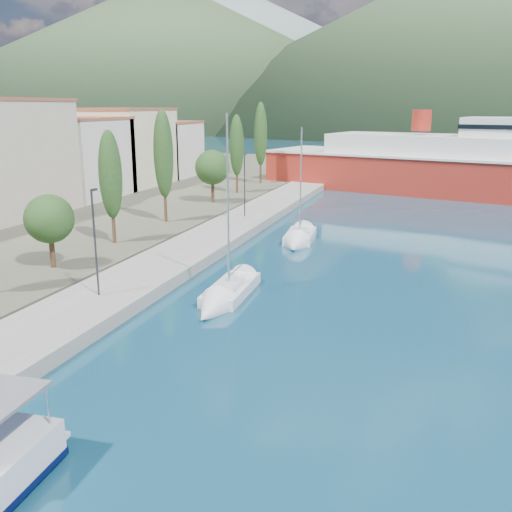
% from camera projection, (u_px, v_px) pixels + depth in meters
% --- Properties ---
extents(ground, '(1400.00, 1400.00, 0.00)m').
position_uv_depth(ground, '(403.00, 157.00, 128.57)').
color(ground, navy).
extents(quay, '(5.00, 88.00, 0.80)m').
position_uv_depth(quay, '(195.00, 248.00, 44.91)').
color(quay, gray).
rests_on(quay, ground).
extents(town_buildings, '(9.20, 69.20, 11.30)m').
position_uv_depth(town_buildings, '(38.00, 161.00, 60.58)').
color(town_buildings, beige).
rests_on(town_buildings, land_strip).
extents(tree_row, '(3.84, 61.65, 11.09)m').
position_uv_depth(tree_row, '(162.00, 168.00, 52.06)').
color(tree_row, '#47301E').
rests_on(tree_row, land_strip).
extents(lamp_posts, '(0.15, 46.38, 6.06)m').
position_uv_depth(lamp_posts, '(110.00, 233.00, 33.06)').
color(lamp_posts, '#2D2D33').
rests_on(lamp_posts, quay).
extents(sailboat_near, '(2.50, 8.22, 11.70)m').
position_uv_depth(sailboat_near, '(221.00, 300.00, 33.18)').
color(sailboat_near, silver).
rests_on(sailboat_near, ground).
extents(sailboat_mid, '(3.04, 7.32, 10.46)m').
position_uv_depth(sailboat_mid, '(297.00, 241.00, 47.64)').
color(sailboat_mid, silver).
rests_on(sailboat_mid, ground).
extents(ferry, '(58.38, 25.97, 11.35)m').
position_uv_depth(ferry, '(481.00, 169.00, 72.59)').
color(ferry, '#A2251A').
rests_on(ferry, ground).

